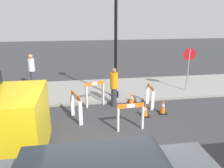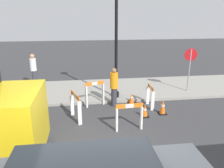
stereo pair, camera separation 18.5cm
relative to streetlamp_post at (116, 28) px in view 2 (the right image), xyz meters
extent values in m
cube|color=gray|center=(-1.19, 1.23, -3.16)|extent=(18.00, 3.47, 0.11)
cylinder|color=black|center=(0.00, 0.00, -2.98)|extent=(0.29, 0.29, 0.24)
cylinder|color=black|center=(0.00, 0.00, -0.90)|extent=(0.13, 0.13, 4.40)
cylinder|color=gray|center=(3.66, 0.38, -2.06)|extent=(0.06, 0.06, 2.08)
cylinder|color=red|center=(3.66, 0.38, -1.29)|extent=(0.60, 0.10, 0.60)
cube|color=white|center=(-1.93, -1.45, -2.77)|extent=(0.14, 0.10, 0.89)
cube|color=white|center=(-1.63, -2.29, -2.77)|extent=(0.14, 0.10, 0.89)
cube|color=orange|center=(-1.78, -1.87, -2.25)|extent=(0.34, 0.90, 0.15)
cube|color=white|center=(-1.78, -1.87, -2.25)|extent=(0.12, 0.28, 0.14)
cube|color=white|center=(-0.41, -2.91, -2.81)|extent=(0.07, 0.14, 0.81)
cube|color=white|center=(0.44, -2.85, -2.81)|extent=(0.07, 0.14, 0.81)
cube|color=orange|center=(0.02, -2.88, -2.33)|extent=(0.92, 0.08, 0.15)
cube|color=white|center=(0.02, -2.88, -2.33)|extent=(0.28, 0.05, 0.14)
cube|color=white|center=(1.29, -1.43, -2.82)|extent=(0.13, 0.06, 0.80)
cube|color=white|center=(1.29, -0.76, -2.82)|extent=(0.13, 0.06, 0.80)
cube|color=orange|center=(1.29, -1.09, -2.34)|extent=(0.03, 0.73, 0.15)
cube|color=white|center=(1.29, -1.09, -2.34)|extent=(0.03, 0.22, 0.14)
cube|color=white|center=(-0.64, -0.53, -2.75)|extent=(0.10, 0.14, 0.93)
cube|color=white|center=(-1.36, -0.77, -2.75)|extent=(0.10, 0.14, 0.93)
cube|color=orange|center=(-1.00, -0.65, -2.22)|extent=(0.79, 0.29, 0.15)
cube|color=white|center=(-1.00, -0.65, -2.22)|extent=(0.24, 0.11, 0.13)
cube|color=black|center=(0.82, -1.96, -3.20)|extent=(0.30, 0.30, 0.04)
cone|color=orange|center=(0.82, -1.96, -2.94)|extent=(0.22, 0.22, 0.47)
cylinder|color=white|center=(0.82, -1.96, -2.92)|extent=(0.13, 0.13, 0.07)
cube|color=black|center=(0.60, -0.60, -3.20)|extent=(0.30, 0.30, 0.04)
cone|color=orange|center=(0.60, -0.60, -2.95)|extent=(0.23, 0.22, 0.44)
cylinder|color=white|center=(0.60, -0.60, -2.93)|extent=(0.13, 0.13, 0.06)
cube|color=black|center=(1.59, -1.82, -3.20)|extent=(0.30, 0.30, 0.04)
cone|color=orange|center=(1.59, -1.82, -2.89)|extent=(0.22, 0.22, 0.56)
cylinder|color=white|center=(1.59, -1.82, -2.87)|extent=(0.13, 0.13, 0.08)
cylinder|color=#33333D|center=(-0.20, -0.75, -2.82)|extent=(0.27, 0.27, 0.80)
cylinder|color=orange|center=(-0.20, -0.75, -2.09)|extent=(0.38, 0.38, 0.66)
sphere|color=#8E6647|center=(-0.20, -0.75, -1.66)|extent=(0.22, 0.22, 0.20)
cylinder|color=#33333D|center=(-4.07, 2.36, -2.70)|extent=(0.28, 0.28, 0.80)
cylinder|color=silver|center=(-4.07, 2.36, -1.98)|extent=(0.39, 0.39, 0.66)
sphere|color=tan|center=(-4.07, 2.36, -1.53)|extent=(0.28, 0.28, 0.23)
cylinder|color=black|center=(-3.53, -3.09, -2.92)|extent=(0.60, 0.18, 0.60)
camera|label=1|loc=(-1.61, -9.34, 0.51)|focal=35.00mm
camera|label=2|loc=(-1.43, -9.36, 0.51)|focal=35.00mm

